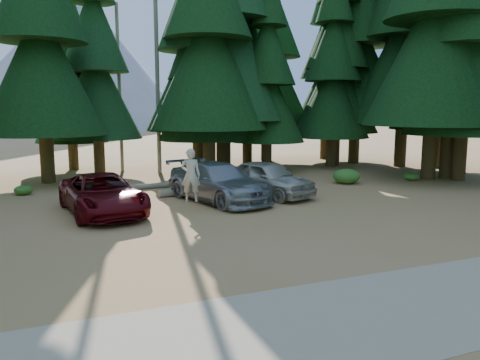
{
  "coord_description": "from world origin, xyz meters",
  "views": [
    {
      "loc": [
        -5.09,
        -13.29,
        3.82
      ],
      "look_at": [
        1.16,
        2.34,
        1.25
      ],
      "focal_mm": 35.0,
      "sensor_mm": 36.0,
      "label": 1
    }
  ],
  "objects": [
    {
      "name": "shrub_center_right",
      "position": [
        3.49,
        8.14,
        0.3
      ],
      "size": [
        1.09,
        1.09,
        0.6
      ],
      "primitive_type": "ellipsoid",
      "color": "#2A681F",
      "rests_on": "ground"
    },
    {
      "name": "snag_back",
      "position": [
        -1.2,
        16.0,
        5.0
      ],
      "size": [
        0.2,
        0.2,
        10.0
      ],
      "primitive_type": "cylinder",
      "color": "gray",
      "rests_on": "ground"
    },
    {
      "name": "shrub_left",
      "position": [
        -6.46,
        9.47,
        0.22
      ],
      "size": [
        0.79,
        0.79,
        0.43
      ],
      "primitive_type": "ellipsoid",
      "color": "#2A681F",
      "rests_on": "ground"
    },
    {
      "name": "log_mid",
      "position": [
        4.24,
        10.2,
        0.14
      ],
      "size": [
        3.37,
        1.32,
        0.28
      ],
      "primitive_type": "cylinder",
      "rotation": [
        0.0,
        1.57,
        -0.31
      ],
      "color": "gray",
      "rests_on": "ground"
    },
    {
      "name": "shrub_right",
      "position": [
        3.34,
        9.2,
        0.24
      ],
      "size": [
        0.87,
        0.87,
        0.48
      ],
      "primitive_type": "ellipsoid",
      "color": "#2A681F",
      "rests_on": "ground"
    },
    {
      "name": "shrub_far_right",
      "position": [
        8.86,
        6.81,
        0.38
      ],
      "size": [
        1.38,
        1.38,
        0.76
      ],
      "primitive_type": "ellipsoid",
      "color": "#2A681F",
      "rests_on": "ground"
    },
    {
      "name": "forest_belt_north",
      "position": [
        0.0,
        15.0,
        0.0
      ],
      "size": [
        36.0,
        7.0,
        22.0
      ],
      "primitive_type": null,
      "color": "black",
      "rests_on": "ground"
    },
    {
      "name": "log_left",
      "position": [
        -1.0,
        8.96,
        0.13
      ],
      "size": [
        3.63,
        0.48,
        0.26
      ],
      "primitive_type": "cylinder",
      "rotation": [
        0.0,
        1.57,
        0.06
      ],
      "color": "gray",
      "rests_on": "ground"
    },
    {
      "name": "silver_minivan_right",
      "position": [
        3.59,
        5.16,
        0.79
      ],
      "size": [
        3.36,
        4.97,
        1.57
      ],
      "primitive_type": "imported",
      "rotation": [
        0.0,
        0.0,
        0.36
      ],
      "color": "beige",
      "rests_on": "ground"
    },
    {
      "name": "ground",
      "position": [
        0.0,
        0.0,
        0.0
      ],
      "size": [
        160.0,
        160.0,
        0.0
      ],
      "primitive_type": "plane",
      "color": "#9E8043",
      "rests_on": "ground"
    },
    {
      "name": "shrub_center_left",
      "position": [
        -3.04,
        6.28,
        0.23
      ],
      "size": [
        0.84,
        0.84,
        0.46
      ],
      "primitive_type": "ellipsoid",
      "color": "#2A681F",
      "rests_on": "ground"
    },
    {
      "name": "shrub_edge_east",
      "position": [
        12.68,
        6.35,
        0.22
      ],
      "size": [
        0.79,
        0.79,
        0.43
      ],
      "primitive_type": "ellipsoid",
      "color": "#2A681F",
      "rests_on": "ground"
    },
    {
      "name": "mountain_peak",
      "position": [
        -2.59,
        88.23,
        12.71
      ],
      "size": [
        48.0,
        50.0,
        28.0
      ],
      "color": "gray",
      "rests_on": "ground"
    },
    {
      "name": "snag_front",
      "position": [
        0.8,
        14.5,
        6.0
      ],
      "size": [
        0.24,
        0.24,
        12.0
      ],
      "primitive_type": "cylinder",
      "color": "gray",
      "rests_on": "ground"
    },
    {
      "name": "gravel_strip",
      "position": [
        0.0,
        -6.5,
        0.01
      ],
      "size": [
        26.0,
        3.5,
        0.01
      ],
      "primitive_type": "cube",
      "color": "tan",
      "rests_on": "ground"
    },
    {
      "name": "frisbee_player",
      "position": [
        -0.39,
        3.42,
        1.37
      ],
      "size": [
        0.86,
        0.73,
        2.0
      ],
      "rotation": [
        0.0,
        0.0,
        2.74
      ],
      "color": "beige",
      "rests_on": "ground"
    },
    {
      "name": "red_pickup",
      "position": [
        -3.52,
        4.22,
        0.73
      ],
      "size": [
        3.08,
        5.52,
        1.46
      ],
      "primitive_type": "imported",
      "rotation": [
        0.0,
        0.0,
        0.13
      ],
      "color": "#58070E",
      "rests_on": "ground"
    },
    {
      "name": "silver_minivan_center",
      "position": [
        1.19,
        4.89,
        0.8
      ],
      "size": [
        3.64,
        5.9,
        1.6
      ],
      "primitive_type": "imported",
      "rotation": [
        0.0,
        0.0,
        0.27
      ],
      "color": "gray",
      "rests_on": "ground"
    },
    {
      "name": "log_right",
      "position": [
        1.55,
        7.0,
        0.16
      ],
      "size": [
        5.08,
        1.32,
        0.33
      ],
      "primitive_type": "cylinder",
      "rotation": [
        0.0,
        1.57,
        0.2
      ],
      "color": "gray",
      "rests_on": "ground"
    }
  ]
}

